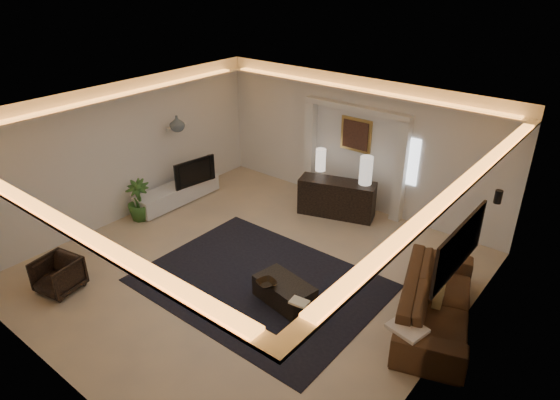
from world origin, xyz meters
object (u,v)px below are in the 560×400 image
Objects in this scene: coffee_table at (284,292)px; armchair at (58,275)px; sofa at (436,301)px; console at (337,198)px.

armchair reaches higher than coffee_table.
sofa is 6.19m from armchair.
coffee_table is at bearing 23.28° from armchair.
coffee_table is (1.01, -3.10, -0.20)m from console.
sofa is at bearing -51.00° from console.
console is at bearing 117.59° from coffee_table.
sofa is (3.11, -2.00, -0.02)m from console.
console is 3.27m from coffee_table.
armchair is (-2.16, -5.24, -0.10)m from console.
sofa is at bearing 20.86° from armchair.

